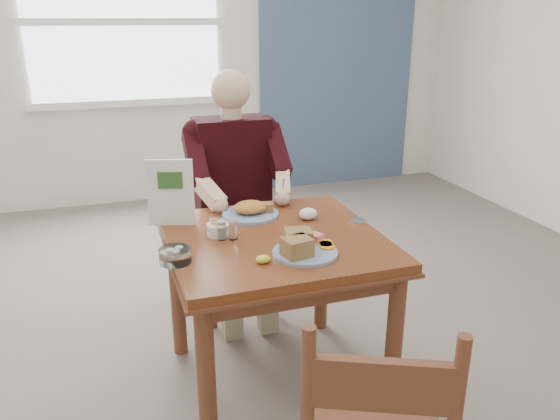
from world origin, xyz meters
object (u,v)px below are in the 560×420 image
object	(u,v)px
table	(275,259)
far_plate	(251,210)
chair_far	(233,230)
diner	(235,179)
near_plate	(302,246)

from	to	relation	value
table	far_plate	xyz separation A→B (m)	(-0.03, 0.28, 0.14)
table	chair_far	bearing A→B (deg)	90.00
far_plate	diner	bearing A→B (deg)	86.29
chair_far	near_plate	bearing A→B (deg)	-87.40
diner	near_plate	xyz separation A→B (m)	(0.05, -0.92, -0.03)
near_plate	far_plate	size ratio (longest dim) A/B	0.87
diner	far_plate	world-z (taller)	diner
table	near_plate	bearing A→B (deg)	-77.86
chair_far	near_plate	world-z (taller)	chair_far
diner	far_plate	xyz separation A→B (m)	(-0.03, -0.43, -0.03)
far_plate	near_plate	bearing A→B (deg)	-81.43
chair_far	near_plate	size ratio (longest dim) A/B	3.37
diner	far_plate	size ratio (longest dim) A/B	4.29
far_plate	chair_far	bearing A→B (deg)	86.93
chair_far	far_plate	world-z (taller)	chair_far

